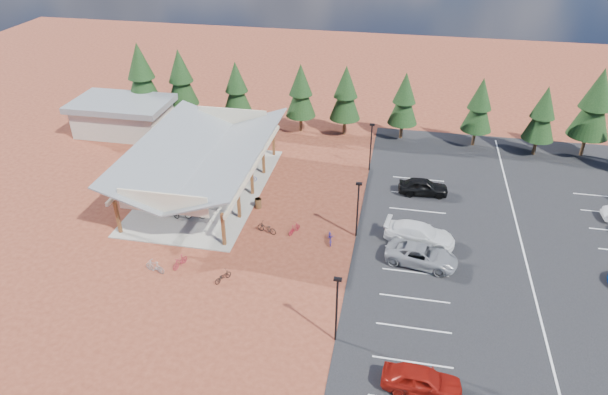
# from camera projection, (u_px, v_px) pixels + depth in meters

# --- Properties ---
(ground) EXTENTS (140.00, 140.00, 0.00)m
(ground) POSITION_uv_depth(u_px,v_px,m) (293.00, 243.00, 44.61)
(ground) COLOR maroon
(ground) RESTS_ON ground
(asphalt_lot) EXTENTS (27.00, 44.00, 0.04)m
(asphalt_lot) POSITION_uv_depth(u_px,v_px,m) (522.00, 247.00, 44.05)
(asphalt_lot) COLOR black
(asphalt_lot) RESTS_ON ground
(concrete_pad) EXTENTS (10.60, 18.60, 0.10)m
(concrete_pad) POSITION_uv_depth(u_px,v_px,m) (207.00, 189.00, 52.13)
(concrete_pad) COLOR gray
(concrete_pad) RESTS_ON ground
(bike_pavilion) EXTENTS (11.65, 19.40, 4.97)m
(bike_pavilion) POSITION_uv_depth(u_px,v_px,m) (203.00, 154.00, 50.20)
(bike_pavilion) COLOR #552A18
(bike_pavilion) RESTS_ON concrete_pad
(outbuilding) EXTENTS (11.00, 7.00, 3.90)m
(outbuilding) POSITION_uv_depth(u_px,v_px,m) (123.00, 116.00, 62.70)
(outbuilding) COLOR #ADA593
(outbuilding) RESTS_ON ground
(lamp_post_0) EXTENTS (0.50, 0.25, 5.14)m
(lamp_post_0) POSITION_uv_depth(u_px,v_px,m) (337.00, 305.00, 33.83)
(lamp_post_0) COLOR black
(lamp_post_0) RESTS_ON ground
(lamp_post_1) EXTENTS (0.50, 0.25, 5.14)m
(lamp_post_1) POSITION_uv_depth(u_px,v_px,m) (358.00, 206.00, 43.93)
(lamp_post_1) COLOR black
(lamp_post_1) RESTS_ON ground
(lamp_post_2) EXTENTS (0.50, 0.25, 5.14)m
(lamp_post_2) POSITION_uv_depth(u_px,v_px,m) (371.00, 144.00, 54.03)
(lamp_post_2) COLOR black
(lamp_post_2) RESTS_ON ground
(trash_bin_0) EXTENTS (0.60, 0.60, 0.90)m
(trash_bin_0) POSITION_uv_depth(u_px,v_px,m) (258.00, 203.00, 49.11)
(trash_bin_0) COLOR #4B321B
(trash_bin_0) RESTS_ON ground
(trash_bin_1) EXTENTS (0.60, 0.60, 0.90)m
(trash_bin_1) POSITION_uv_depth(u_px,v_px,m) (258.00, 203.00, 49.17)
(trash_bin_1) COLOR #4B321B
(trash_bin_1) RESTS_ON ground
(pine_0) EXTENTS (4.11, 4.11, 9.58)m
(pine_0) POSITION_uv_depth(u_px,v_px,m) (141.00, 74.00, 63.88)
(pine_0) COLOR #382314
(pine_0) RESTS_ON ground
(pine_1) EXTENTS (3.77, 3.77, 8.79)m
(pine_1) POSITION_uv_depth(u_px,v_px,m) (181.00, 78.00, 64.16)
(pine_1) COLOR #382314
(pine_1) RESTS_ON ground
(pine_2) EXTENTS (3.42, 3.42, 7.97)m
(pine_2) POSITION_uv_depth(u_px,v_px,m) (236.00, 88.00, 62.59)
(pine_2) COLOR #382314
(pine_2) RESTS_ON ground
(pine_3) EXTENTS (3.47, 3.47, 8.08)m
(pine_3) POSITION_uv_depth(u_px,v_px,m) (301.00, 91.00, 61.51)
(pine_3) COLOR #382314
(pine_3) RESTS_ON ground
(pine_4) EXTENTS (3.51, 3.51, 8.18)m
(pine_4) POSITION_uv_depth(u_px,v_px,m) (346.00, 93.00, 60.70)
(pine_4) COLOR #382314
(pine_4) RESTS_ON ground
(pine_5) EXTENTS (3.33, 3.33, 7.77)m
(pine_5) POSITION_uv_depth(u_px,v_px,m) (404.00, 99.00, 59.87)
(pine_5) COLOR #382314
(pine_5) RESTS_ON ground
(pine_6) EXTENTS (3.35, 3.35, 7.80)m
(pine_6) POSITION_uv_depth(u_px,v_px,m) (480.00, 105.00, 58.25)
(pine_6) COLOR #382314
(pine_6) RESTS_ON ground
(pine_7) EXTENTS (3.30, 3.30, 7.69)m
(pine_7) POSITION_uv_depth(u_px,v_px,m) (543.00, 114.00, 56.30)
(pine_7) COLOR #382314
(pine_7) RESTS_ON ground
(pine_8) EXTENTS (4.15, 4.15, 9.67)m
(pine_8) POSITION_uv_depth(u_px,v_px,m) (595.00, 104.00, 55.46)
(pine_8) COLOR #382314
(pine_8) RESTS_ON ground
(bike_0) EXTENTS (1.96, 1.09, 0.97)m
(bike_0) POSITION_uv_depth(u_px,v_px,m) (171.00, 212.00, 47.59)
(bike_0) COLOR black
(bike_0) RESTS_ON concrete_pad
(bike_1) EXTENTS (1.74, 0.86, 1.01)m
(bike_1) POSITION_uv_depth(u_px,v_px,m) (168.00, 197.00, 49.76)
(bike_1) COLOR gray
(bike_1) RESTS_ON concrete_pad
(bike_2) EXTENTS (1.69, 0.92, 0.84)m
(bike_2) POSITION_uv_depth(u_px,v_px,m) (183.00, 170.00, 54.50)
(bike_2) COLOR navy
(bike_2) RESTS_ON concrete_pad
(bike_3) EXTENTS (1.66, 0.72, 0.96)m
(bike_3) POSITION_uv_depth(u_px,v_px,m) (216.00, 150.00, 58.34)
(bike_3) COLOR maroon
(bike_3) RESTS_ON concrete_pad
(bike_4) EXTENTS (1.95, 0.91, 0.99)m
(bike_4) POSITION_uv_depth(u_px,v_px,m) (195.00, 214.00, 47.32)
(bike_4) COLOR black
(bike_4) RESTS_ON concrete_pad
(bike_5) EXTENTS (1.64, 0.53, 0.98)m
(bike_5) POSITION_uv_depth(u_px,v_px,m) (211.00, 204.00, 48.76)
(bike_5) COLOR gray
(bike_5) RESTS_ON concrete_pad
(bike_6) EXTENTS (1.65, 0.86, 0.82)m
(bike_6) POSITION_uv_depth(u_px,v_px,m) (249.00, 178.00, 53.13)
(bike_6) COLOR navy
(bike_6) RESTS_ON concrete_pad
(bike_7) EXTENTS (1.71, 0.96, 0.99)m
(bike_7) POSITION_uv_depth(u_px,v_px,m) (251.00, 151.00, 58.06)
(bike_7) COLOR #9F213A
(bike_7) RESTS_ON concrete_pad
(bike_11) EXTENTS (0.94, 1.68, 0.97)m
(bike_11) POSITION_uv_depth(u_px,v_px,m) (180.00, 261.00, 41.69)
(bike_11) COLOR maroon
(bike_11) RESTS_ON ground
(bike_12) EXTENTS (1.26, 1.60, 0.81)m
(bike_12) POSITION_uv_depth(u_px,v_px,m) (223.00, 276.00, 40.26)
(bike_12) COLOR black
(bike_12) RESTS_ON ground
(bike_13) EXTENTS (1.78, 0.89, 1.03)m
(bike_13) POSITION_uv_depth(u_px,v_px,m) (155.00, 266.00, 41.11)
(bike_13) COLOR #95989D
(bike_13) RESTS_ON ground
(bike_14) EXTENTS (0.95, 1.86, 0.93)m
(bike_14) POSITION_uv_depth(u_px,v_px,m) (330.00, 237.00, 44.51)
(bike_14) COLOR navy
(bike_14) RESTS_ON ground
(bike_15) EXTENTS (1.04, 1.56, 0.91)m
(bike_15) POSITION_uv_depth(u_px,v_px,m) (294.00, 229.00, 45.59)
(bike_15) COLOR maroon
(bike_15) RESTS_ON ground
(bike_16) EXTENTS (1.94, 1.16, 0.96)m
(bike_16) POSITION_uv_depth(u_px,v_px,m) (267.00, 228.00, 45.63)
(bike_16) COLOR black
(bike_16) RESTS_ON ground
(car_0) EXTENTS (4.75, 2.12, 1.58)m
(car_0) POSITION_uv_depth(u_px,v_px,m) (422.00, 380.00, 31.49)
(car_0) COLOR maroon
(car_0) RESTS_ON asphalt_lot
(car_2) EXTENTS (5.93, 3.55, 1.54)m
(car_2) POSITION_uv_depth(u_px,v_px,m) (422.00, 255.00, 41.82)
(car_2) COLOR gray
(car_2) RESTS_ON asphalt_lot
(car_3) EXTENTS (5.99, 3.08, 1.66)m
(car_3) POSITION_uv_depth(u_px,v_px,m) (420.00, 234.00, 44.22)
(car_3) COLOR white
(car_3) RESTS_ON asphalt_lot
(car_4) EXTENTS (4.72, 2.15, 1.57)m
(car_4) POSITION_uv_depth(u_px,v_px,m) (423.00, 187.00, 50.98)
(car_4) COLOR black
(car_4) RESTS_ON asphalt_lot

